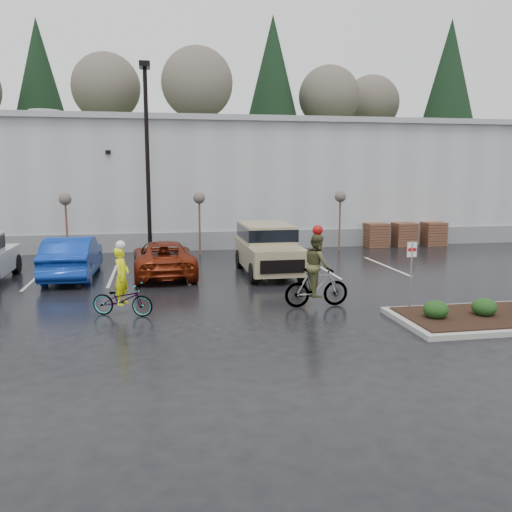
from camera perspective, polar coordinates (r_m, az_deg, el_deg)
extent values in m
plane|color=black|center=(15.67, 3.48, -6.87)|extent=(120.00, 120.00, 0.00)
cube|color=#A4A5A8|center=(36.81, -4.78, 7.76)|extent=(60.00, 15.00, 7.00)
cube|color=slate|center=(29.55, -3.25, 1.64)|extent=(60.00, 0.12, 1.00)
cube|color=#999B9E|center=(36.91, -4.86, 13.27)|extent=(60.50, 15.50, 0.30)
cube|color=#243616|center=(59.75, -7.00, 7.71)|extent=(80.00, 25.00, 6.00)
cylinder|color=black|center=(26.63, -11.33, 9.30)|extent=(0.20, 0.20, 9.00)
cube|color=black|center=(27.06, -11.65, 19.08)|extent=(0.50, 1.00, 0.25)
cylinder|color=#4C2C1E|center=(28.11, -19.29, 2.62)|extent=(0.10, 0.10, 2.80)
sphere|color=#49423A|center=(28.00, -19.45, 5.67)|extent=(0.60, 0.60, 0.60)
cylinder|color=#4C2C1E|center=(27.86, -5.96, 3.02)|extent=(0.10, 0.10, 2.80)
sphere|color=#49423A|center=(27.74, -6.01, 6.10)|extent=(0.60, 0.60, 0.60)
cylinder|color=#4C2C1E|center=(29.41, 8.80, 3.27)|extent=(0.10, 0.10, 2.80)
sphere|color=#49423A|center=(29.30, 8.87, 6.19)|extent=(0.60, 0.60, 0.60)
cube|color=#4C2C1E|center=(31.31, 12.49, 2.18)|extent=(1.20, 1.20, 1.35)
cube|color=#4C2C1E|center=(32.01, 15.30, 2.21)|extent=(1.20, 1.20, 1.35)
cube|color=#4C2C1E|center=(32.83, 18.13, 2.25)|extent=(1.20, 1.20, 1.35)
ellipsoid|color=black|center=(16.10, 18.40, -5.37)|extent=(0.70, 0.70, 0.52)
ellipsoid|color=black|center=(16.87, 22.89, -4.98)|extent=(0.70, 0.70, 0.52)
cylinder|color=gray|center=(16.90, 15.97, -2.20)|extent=(0.05, 0.05, 2.20)
cube|color=white|center=(16.76, 16.10, 0.65)|extent=(0.30, 0.02, 0.45)
cube|color=red|center=(16.75, 16.11, 0.65)|extent=(0.26, 0.02, 0.10)
imported|color=navy|center=(22.87, -18.76, -0.11)|extent=(1.85, 5.18, 1.70)
imported|color=maroon|center=(22.51, -9.69, -0.23)|extent=(2.57, 5.26, 1.44)
imported|color=#3F3F44|center=(16.60, -13.86, -4.47)|extent=(1.97, 1.24, 0.98)
imported|color=#F0F50D|center=(16.45, -13.95, -2.04)|extent=(0.60, 0.73, 1.71)
sphere|color=silver|center=(16.30, -14.08, 1.10)|extent=(0.28, 0.28, 0.28)
imported|color=#3F3F44|center=(17.25, 6.40, -3.28)|extent=(2.03, 0.67, 1.25)
imported|color=#494A27|center=(17.11, 6.44, -0.96)|extent=(0.56, 0.98, 1.97)
sphere|color=#990C0C|center=(16.96, 6.51, 2.72)|extent=(0.33, 0.33, 0.33)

